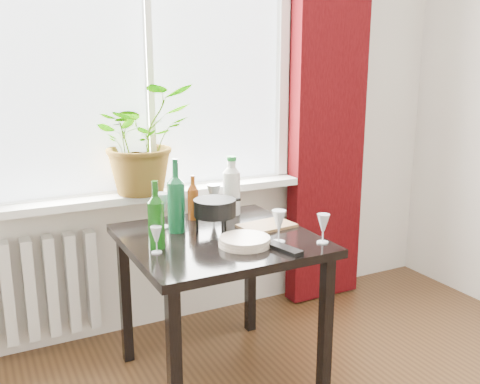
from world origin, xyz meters
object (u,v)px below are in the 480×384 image
potted_plant (142,139)px  wineglass_far_right (323,228)px  wineglass_back_left (162,210)px  cutting_board (267,226)px  bottle_amber (193,197)px  fondue_pot (215,215)px  wine_bottle_left (156,215)px  tv_remote (284,249)px  radiator (19,292)px  wineglass_front_left (156,240)px  table (219,255)px  wine_bottle_right (176,195)px  wineglass_front_right (279,226)px  wineglass_back_center (214,200)px  cleaning_bottle (232,185)px  plate_stack (245,241)px

potted_plant → wineglass_far_right: 1.09m
wineglass_back_left → cutting_board: (0.46, -0.23, -0.08)m
bottle_amber → fondue_pot: (0.02, -0.23, -0.04)m
wine_bottle_left → wineglass_back_left: wine_bottle_left is taller
bottle_amber → potted_plant: bearing=124.6°
wineglass_back_left → tv_remote: wineglass_back_left is taller
wine_bottle_left → tv_remote: (0.48, -0.28, -0.14)m
radiator → wineglass_front_left: 0.98m
table → tv_remote: (0.17, -0.31, 0.10)m
wine_bottle_right → wineglass_front_right: (0.35, -0.36, -0.10)m
wineglass_far_right → cutting_board: bearing=108.5°
wineglass_front_right → fondue_pot: size_ratio=0.66×
wine_bottle_right → wineglass_back_center: wine_bottle_right is taller
bottle_amber → wineglass_front_right: size_ratio=1.52×
wineglass_front_right → tv_remote: 0.13m
wine_bottle_left → cutting_board: size_ratio=1.15×
potted_plant → cleaning_bottle: (0.40, -0.27, -0.24)m
tv_remote → bottle_amber: bearing=92.3°
table → wineglass_front_right: (0.20, -0.20, 0.17)m
wineglass_back_center → tv_remote: bearing=-85.5°
potted_plant → table: bearing=-72.6°
radiator → bottle_amber: size_ratio=3.44×
table → wineglass_front_right: 0.33m
table → wineglass_back_center: (0.12, 0.31, 0.18)m
wineglass_far_right → fondue_pot: bearing=133.6°
radiator → bottle_amber: 1.03m
cleaning_bottle → wineglass_front_left: bearing=-144.3°
cleaning_bottle → table: bearing=-125.5°
plate_stack → tv_remote: bearing=-50.1°
wine_bottle_right → wineglass_back_left: (-0.04, 0.09, -0.09)m
table → wineglass_back_center: wineglass_back_center is taller
bottle_amber → wineglass_front_left: 0.52m
wine_bottle_right → wine_bottle_left: bearing=-131.2°
wineglass_front_left → wineglass_back_left: bearing=67.4°
bottle_amber → radiator: bearing=159.5°
cutting_board → tv_remote: bearing=-107.5°
tv_remote → wineglass_front_right: bearing=58.1°
table → wine_bottle_left: 0.40m
fondue_pot → cleaning_bottle: bearing=41.3°
wine_bottle_left → wineglass_front_right: size_ratio=1.99×
wineglass_back_center → fondue_pot: size_ratio=0.76×
wineglass_front_right → table: bearing=135.0°
wineglass_front_right → plate_stack: 0.17m
wine_bottle_left → cleaning_bottle: bearing=32.3°
wineglass_back_left → plate_stack: 0.49m
wine_bottle_left → fondue_pot: size_ratio=1.31×
wineglass_front_right → wineglass_back_center: size_ratio=0.87×
radiator → wineglass_front_left: size_ratio=6.74×
cleaning_bottle → tv_remote: 0.64m
table → wineglass_back_left: wineglass_back_left is taller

